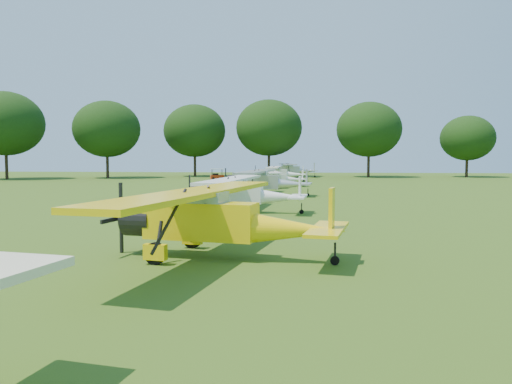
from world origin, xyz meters
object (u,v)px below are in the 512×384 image
aircraft_4 (265,180)px  aircraft_3 (242,191)px  aircraft_2 (217,215)px  aircraft_5 (278,177)px  aircraft_7 (292,169)px  golf_cart (217,176)px  aircraft_6 (279,172)px

aircraft_4 → aircraft_3: bearing=-86.7°
aircraft_3 → aircraft_4: size_ratio=0.95×
aircraft_2 → aircraft_5: (-0.53, 39.61, -0.34)m
aircraft_3 → aircraft_4: aircraft_4 is taller
aircraft_4 → aircraft_7: aircraft_7 is taller
aircraft_7 → golf_cart: bearing=-147.3°
aircraft_4 → aircraft_7: 38.68m
aircraft_2 → aircraft_3: size_ratio=1.09×
aircraft_4 → aircraft_5: size_ratio=1.27×
aircraft_4 → aircraft_6: 25.20m
aircraft_2 → aircraft_3: 13.19m
aircraft_2 → aircraft_5: bearing=100.5°
aircraft_3 → aircraft_7: size_ratio=0.92×
aircraft_3 → aircraft_7: 51.68m
golf_cart → aircraft_5: bearing=-79.7°
aircraft_7 → aircraft_2: bearing=-99.0°
aircraft_2 → golf_cart: size_ratio=5.76×
aircraft_2 → aircraft_6: (-1.13, 51.36, -0.14)m
aircraft_5 → golf_cart: size_ratio=4.38×
aircraft_4 → aircraft_7: bearing=92.6°
aircraft_2 → aircraft_3: aircraft_2 is taller
aircraft_5 → aircraft_6: bearing=84.2°
aircraft_3 → aircraft_4: (0.16, 13.01, 0.07)m
aircraft_4 → aircraft_6: size_ratio=1.09×
aircraft_2 → aircraft_4: bearing=101.4°
aircraft_6 → aircraft_7: aircraft_7 is taller
aircraft_7 → golf_cart: size_ratio=5.80×
aircraft_7 → golf_cart: aircraft_7 is taller
aircraft_3 → golf_cart: (-9.39, 42.36, -0.76)m
aircraft_6 → aircraft_7: 13.53m
aircraft_2 → golf_cart: 56.48m
aircraft_2 → aircraft_7: 64.83m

